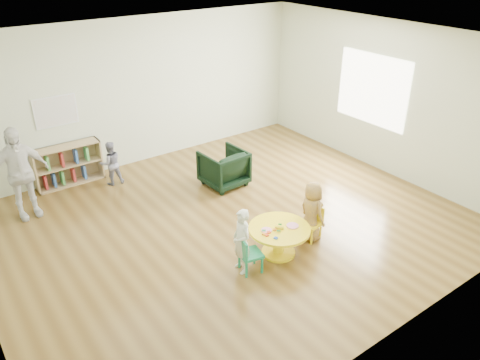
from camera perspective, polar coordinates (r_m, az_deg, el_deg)
The scene contains 11 objects.
room at distance 6.65m, azimuth -1.33°, elevation 8.64°, with size 7.10×7.00×2.80m.
activity_table at distance 6.65m, azimuth 4.78°, elevation -6.78°, with size 0.87×0.87×0.48m.
kid_chair_left at distance 6.31m, azimuth 0.97°, elevation -8.95°, with size 0.34×0.34×0.54m.
kid_chair_right at distance 7.07m, azimuth 8.78°, elevation -5.00°, with size 0.33×0.33×0.52m.
bookshelf at distance 9.05m, azimuth -20.34°, elevation 1.73°, with size 1.20×0.30×0.75m.
alphabet_poster at distance 8.82m, azimuth -21.54°, elevation 7.80°, with size 0.74×0.01×0.54m.
armchair at distance 8.45m, azimuth -1.99°, elevation 1.49°, with size 0.72×0.74×0.67m, color black.
child_left at distance 6.23m, azimuth 0.20°, elevation -7.48°, with size 0.34×0.22×0.93m, color white.
child_right at distance 6.95m, azimuth 8.73°, elevation -3.78°, with size 0.46×0.30×0.93m, color yellow.
toddler at distance 8.76m, azimuth -15.48°, elevation 1.99°, with size 0.40×0.31×0.82m, color #191B3E.
adult_caretaker at distance 8.06m, azimuth -25.31°, elevation 0.72°, with size 0.90×0.37×1.53m, color silver.
Camera 1 is at (-3.55, -5.18, 4.04)m, focal length 35.00 mm.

